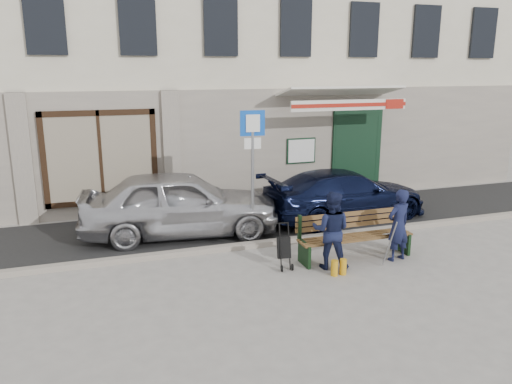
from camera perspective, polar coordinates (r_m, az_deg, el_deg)
name	(u,v)px	position (r m, az deg, el deg)	size (l,w,h in m)	color
ground	(291,272)	(9.59, 4.08, -9.11)	(80.00, 80.00, 0.00)	#9E9991
asphalt_lane	(243,224)	(12.32, -1.49, -3.73)	(60.00, 3.20, 0.01)	#282828
curb	(265,243)	(10.87, 1.02, -5.89)	(60.00, 0.18, 0.12)	#9E9384
building	(193,29)	(16.97, -7.21, 18.02)	(20.00, 8.27, 10.00)	beige
car_silver	(180,203)	(11.49, -8.64, -1.28)	(1.80, 4.47, 1.52)	#BCBCC1
car_navy	(345,194)	(12.88, 10.10, -0.28)	(1.76, 4.33, 1.26)	black
parking_sign	(253,154)	(10.68, -0.40, 4.33)	(0.54, 0.09, 2.90)	gray
bench	(353,237)	(10.25, 11.04, -5.04)	(2.40, 1.17, 0.98)	brown
man	(398,225)	(10.30, 15.96, -3.66)	(0.53, 0.35, 1.46)	#141938
woman	(331,230)	(9.62, 8.58, -4.35)	(0.74, 0.57, 1.51)	#141A39
stroller	(284,249)	(9.63, 3.23, -6.50)	(0.29, 0.39, 0.88)	black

